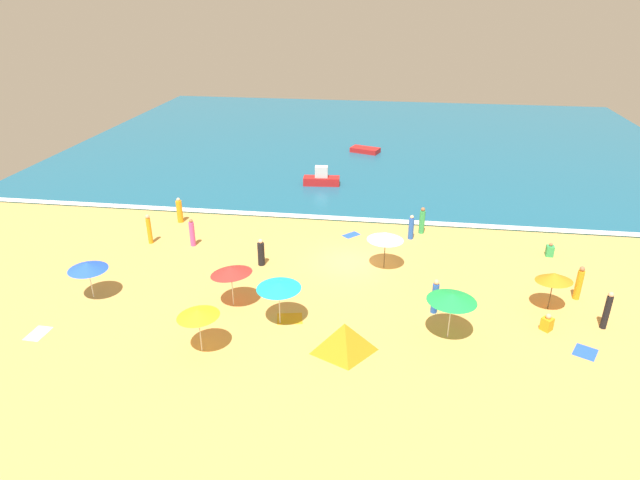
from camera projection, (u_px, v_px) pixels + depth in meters
ground_plane at (349, 262)px, 31.58m from camera, size 60.00×60.00×0.00m
ocean_water at (374, 141)px, 56.68m from camera, size 60.00×44.00×0.10m
wave_breaker_foam at (358, 219)px, 37.19m from camera, size 57.00×0.70×0.01m
beach_umbrella_0 at (231, 270)px, 26.46m from camera, size 2.85×2.84×2.28m
beach_umbrella_1 at (554, 277)px, 26.20m from camera, size 2.50×2.50×2.11m
beach_umbrella_2 at (279, 285)px, 24.91m from camera, size 2.98×2.98×2.24m
beach_umbrella_3 at (87, 266)px, 27.20m from camera, size 2.03×2.02×2.03m
beach_umbrella_4 at (386, 236)px, 30.10m from camera, size 2.76×2.77×2.23m
beach_umbrella_5 at (452, 297)px, 23.87m from camera, size 3.10×3.10×2.32m
beach_umbrella_6 at (198, 313)px, 23.00m from camera, size 2.27×2.26×2.19m
beach_tent at (344, 338)px, 23.44m from camera, size 2.59×2.34×1.48m
beachgoer_0 at (180, 211)px, 36.67m from camera, size 0.47×0.47×1.75m
beachgoer_1 at (579, 283)px, 27.47m from camera, size 0.46×0.46×1.86m
beachgoer_2 at (435, 297)px, 26.30m from camera, size 0.46×0.46×1.83m
beachgoer_3 at (607, 311)px, 25.04m from camera, size 0.36×0.36×1.94m
beachgoer_4 at (411, 228)px, 34.22m from camera, size 0.48×0.48×1.61m
beachgoer_5 at (422, 221)px, 34.98m from camera, size 0.45×0.45×1.79m
beachgoer_6 at (547, 323)px, 25.14m from camera, size 0.64×0.64×0.87m
beachgoer_7 at (261, 253)px, 30.95m from camera, size 0.43×0.43×1.63m
beachgoer_8 at (550, 251)px, 32.13m from camera, size 0.46×0.46×0.86m
beachgoer_9 at (149, 229)px, 33.53m from camera, size 0.36×0.36×1.93m
beachgoer_10 at (192, 233)px, 33.25m from camera, size 0.45×0.45×1.78m
beach_towel_0 at (585, 352)px, 23.71m from camera, size 1.29×1.34×0.01m
beach_towel_1 at (351, 235)px, 35.02m from camera, size 1.25×1.26×0.01m
beach_towel_2 at (38, 333)px, 25.00m from camera, size 0.83×1.21×0.01m
beach_towel_3 at (290, 319)px, 26.13m from camera, size 1.40×1.21×0.01m
small_boat_0 at (365, 150)px, 52.36m from camera, size 3.00×2.19×0.46m
small_boat_1 at (321, 179)px, 43.54m from camera, size 2.97×1.27×1.55m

